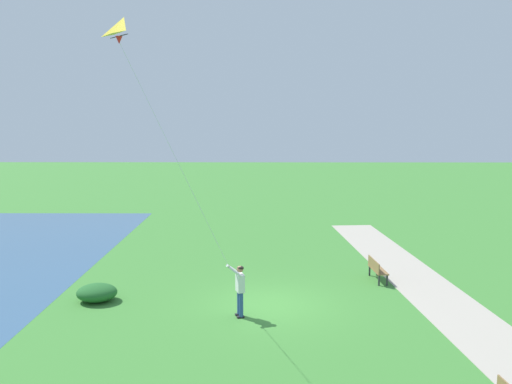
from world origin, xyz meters
TOP-DOWN VIEW (x-y plane):
  - ground_plane at (0.00, 0.00)m, footprint 120.00×120.00m
  - walkway_path at (-6.35, 2.00)m, footprint 4.77×32.09m
  - person_kite_flyer at (1.08, 1.14)m, footprint 0.63×0.50m
  - flying_kite at (4.36, 2.11)m, footprint 3.47×1.42m
  - park_bench_near_walkway at (-4.31, -2.86)m, footprint 0.55×1.53m
  - lakeside_shrub at (6.26, -0.34)m, footprint 1.44×1.27m

SIDE VIEW (x-z plane):
  - ground_plane at x=0.00m, z-range 0.00..0.00m
  - walkway_path at x=-6.35m, z-range 0.00..0.02m
  - lakeside_shrub at x=6.26m, z-range 0.00..0.63m
  - park_bench_near_walkway at x=-4.31m, z-range 0.07..0.95m
  - person_kite_flyer at x=1.08m, z-range 0.13..1.96m
  - flying_kite at x=4.36m, z-range 5.13..12.80m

